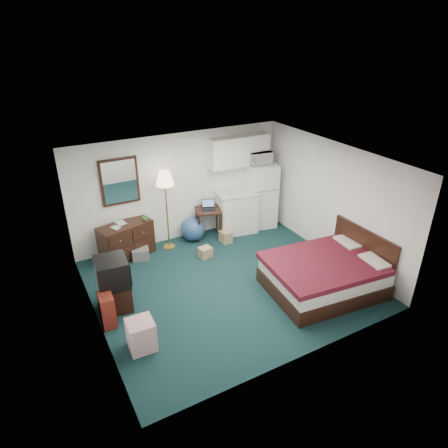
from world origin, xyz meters
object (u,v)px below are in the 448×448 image
fridge (261,195)px  bed (323,275)px  floor_lamp (167,211)px  desk (208,223)px  suitcase (107,310)px  kitchen_counter (236,212)px  tv_stand (117,296)px  dresser (126,240)px

fridge → bed: size_ratio=0.80×
floor_lamp → fridge: size_ratio=1.14×
desk → suitcase: size_ratio=1.22×
kitchen_counter → fridge: (0.69, -0.03, 0.31)m
tv_stand → kitchen_counter: bearing=33.9°
dresser → kitchen_counter: 2.72m
floor_lamp → tv_stand: size_ratio=3.42×
desk → dresser: bearing=-162.5°
floor_lamp → bed: 3.59m
dresser → kitchen_counter: (2.72, -0.07, 0.11)m
suitcase → fridge: bearing=27.7°
bed → dresser: bearing=139.5°
dresser → desk: dresser is taller
desk → bed: desk is taller
desk → bed: 3.13m
kitchen_counter → bed: size_ratio=0.49×
dresser → kitchen_counter: bearing=-16.3°
fridge → dresser: bearing=-172.0°
kitchen_counter → desk: bearing=-171.3°
kitchen_counter → tv_stand: (-3.39, -1.61, -0.25)m
floor_lamp → desk: size_ratio=2.55×
desk → suitcase: (-2.90, -2.01, -0.06)m
dresser → fridge: (3.40, -0.10, 0.42)m
floor_lamp → kitchen_counter: size_ratio=1.84×
floor_lamp → suitcase: floor_lamp is taller
kitchen_counter → tv_stand: size_ratio=1.86×
desk → fridge: size_ratio=0.45×
kitchen_counter → floor_lamp: bearing=-169.4°
bed → suitcase: bearing=171.6°
dresser → suitcase: size_ratio=1.93×
fridge → tv_stand: bearing=-149.2°
bed → tv_stand: bearing=165.1°
floor_lamp → bed: (1.96, -2.96, -0.59)m
kitchen_counter → dresser: bearing=-171.2°
fridge → bed: bearing=-90.1°
floor_lamp → desk: floor_lamp is taller
fridge → bed: (-0.51, -2.94, -0.48)m
dresser → tv_stand: size_ratio=2.12×
fridge → bed: 3.02m
bed → suitcase: 3.96m
dresser → kitchen_counter: size_ratio=1.14×
floor_lamp → fridge: (2.46, -0.02, -0.11)m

